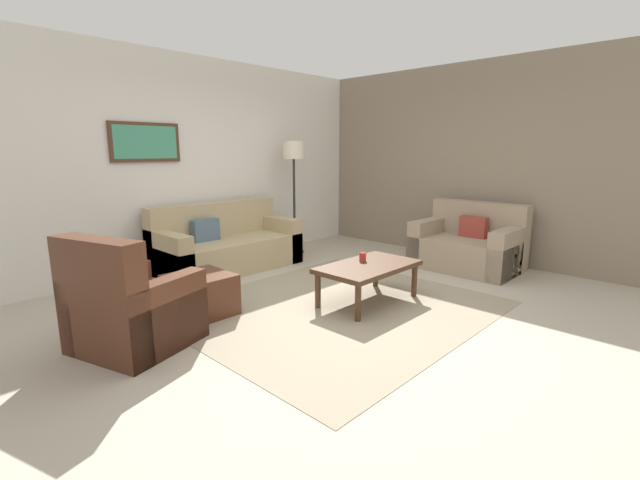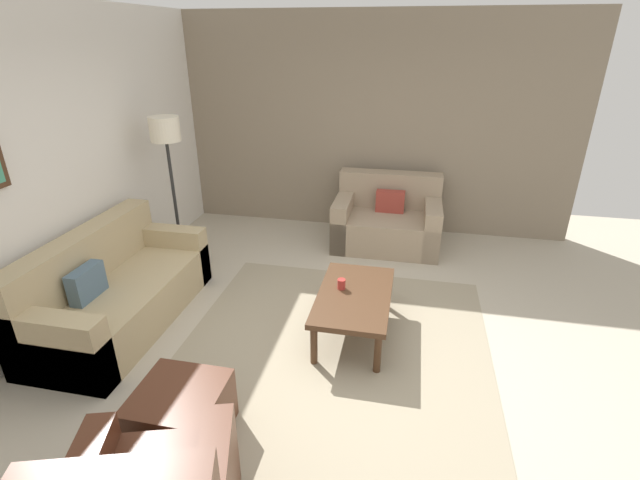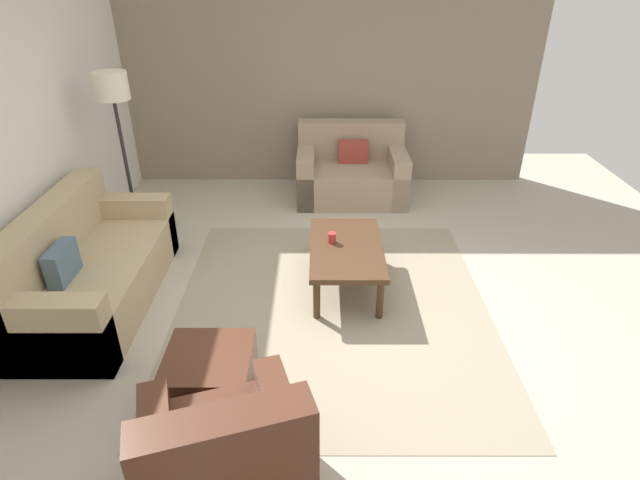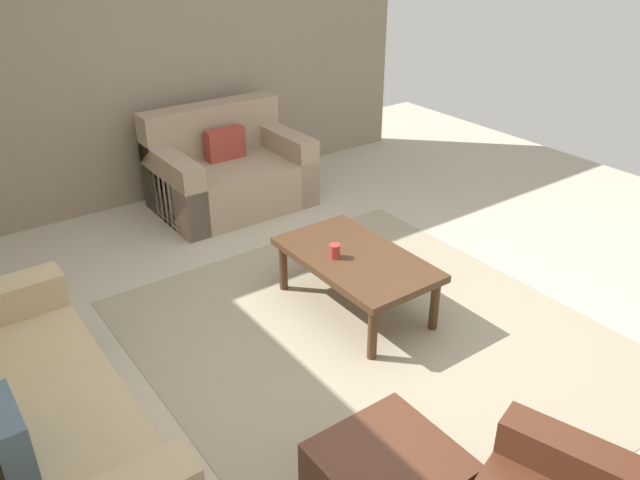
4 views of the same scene
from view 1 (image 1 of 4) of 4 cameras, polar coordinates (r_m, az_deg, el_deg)
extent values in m
plane|color=#B2A893|center=(4.49, 2.05, -8.87)|extent=(8.00, 8.00, 0.00)
cube|color=silver|center=(6.24, -16.26, 9.63)|extent=(6.00, 0.12, 2.80)
cube|color=gray|center=(6.75, 19.58, 9.55)|extent=(0.12, 5.20, 2.80)
cube|color=gray|center=(4.48, 2.05, -8.82)|extent=(2.98, 2.65, 0.01)
cube|color=tan|center=(5.95, -11.86, -1.81)|extent=(1.91, 0.88, 0.42)
cube|color=tan|center=(6.17, -13.63, 0.75)|extent=(1.91, 0.24, 0.88)
cube|color=tan|center=(5.51, -19.23, -2.25)|extent=(0.20, 0.88, 0.62)
cube|color=tan|center=(6.44, -5.63, 0.31)|extent=(0.20, 0.88, 0.62)
cube|color=slate|center=(5.82, -14.81, 1.25)|extent=(0.36, 0.12, 0.28)
cube|color=gray|center=(6.19, 18.65, -1.68)|extent=(0.91, 1.31, 0.42)
cube|color=gray|center=(6.44, 20.06, 0.83)|extent=(0.24, 1.31, 0.88)
cube|color=gray|center=(6.41, 14.21, -0.05)|extent=(0.91, 0.20, 0.62)
cube|color=gray|center=(5.96, 23.54, -1.55)|extent=(0.91, 0.20, 0.62)
cube|color=#99382D|center=(6.22, 19.49, 1.62)|extent=(0.12, 0.36, 0.28)
cube|color=#4C2819|center=(3.90, -22.88, -9.58)|extent=(1.00, 1.00, 0.44)
cube|color=#4C2819|center=(3.65, -26.77, -7.15)|extent=(0.43, 0.82, 0.95)
cube|color=#4C2819|center=(3.65, -19.64, -9.46)|extent=(0.81, 0.39, 0.60)
cube|color=#4C2819|center=(4.12, -25.92, -7.57)|extent=(0.81, 0.39, 0.60)
cube|color=#4C2819|center=(4.40, -15.46, -6.96)|extent=(0.56, 0.56, 0.40)
cylinder|color=#472D1C|center=(4.10, 5.01, -8.23)|extent=(0.06, 0.06, 0.36)
cylinder|color=#472D1C|center=(4.87, 12.28, -5.23)|extent=(0.06, 0.06, 0.36)
cylinder|color=#472D1C|center=(4.43, -0.28, -6.67)|extent=(0.06, 0.06, 0.36)
cylinder|color=#472D1C|center=(5.15, 7.33, -4.13)|extent=(0.06, 0.06, 0.36)
cube|color=#472D1C|center=(4.56, 6.36, -3.50)|extent=(1.10, 0.64, 0.05)
cylinder|color=#B2332D|center=(4.67, 5.66, -2.22)|extent=(0.07, 0.07, 0.09)
cylinder|color=black|center=(6.83, -3.33, -1.52)|extent=(0.28, 0.28, 0.03)
cylinder|color=#262626|center=(6.71, -3.40, 4.39)|extent=(0.04, 0.04, 1.45)
cylinder|color=beige|center=(6.65, -3.49, 11.72)|extent=(0.32, 0.32, 0.26)
cube|color=#472D1C|center=(5.84, -21.94, 11.82)|extent=(0.87, 0.04, 0.47)
cube|color=#429574|center=(5.83, -21.88, 11.83)|extent=(0.79, 0.01, 0.39)
camera|label=2|loc=(2.44, -48.46, 30.19)|focal=25.41mm
camera|label=3|loc=(3.10, -58.81, 26.31)|focal=28.75mm
camera|label=4|loc=(5.11, -40.07, 18.81)|focal=35.48mm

